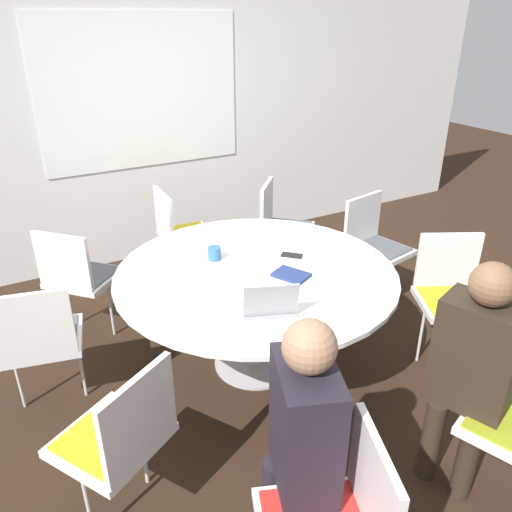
{
  "coord_description": "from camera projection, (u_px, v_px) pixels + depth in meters",
  "views": [
    {
      "loc": [
        -1.36,
        -2.42,
        2.17
      ],
      "look_at": [
        0.0,
        0.0,
        0.82
      ],
      "focal_mm": 35.0,
      "sensor_mm": 36.0,
      "label": 1
    }
  ],
  "objects": [
    {
      "name": "ground_plane",
      "position": [
        256.0,
        363.0,
        3.44
      ],
      "size": [
        16.0,
        16.0,
        0.0
      ],
      "primitive_type": "plane",
      "color": "black"
    },
    {
      "name": "wall_back",
      "position": [
        143.0,
        115.0,
        4.48
      ],
      "size": [
        8.0,
        0.07,
        2.7
      ],
      "color": "silver",
      "rests_on": "ground_plane"
    },
    {
      "name": "conference_table",
      "position": [
        256.0,
        283.0,
        3.17
      ],
      "size": [
        1.77,
        1.77,
        0.72
      ],
      "color": "#B7B7BC",
      "rests_on": "ground_plane"
    },
    {
      "name": "chair_2",
      "position": [
        451.0,
        289.0,
        3.31
      ],
      "size": [
        0.58,
        0.58,
        0.87
      ],
      "rotation": [
        0.0,
        0.0,
        8.94
      ],
      "color": "silver",
      "rests_on": "ground_plane"
    },
    {
      "name": "chair_3",
      "position": [
        373.0,
        240.0,
        4.02
      ],
      "size": [
        0.51,
        0.5,
        0.87
      ],
      "rotation": [
        0.0,
        0.0,
        9.62
      ],
      "color": "silver",
      "rests_on": "ground_plane"
    },
    {
      "name": "chair_4",
      "position": [
        281.0,
        222.0,
        4.37
      ],
      "size": [
        0.61,
        0.61,
        0.87
      ],
      "rotation": [
        0.0,
        0.0,
        10.27
      ],
      "color": "silver",
      "rests_on": "ground_plane"
    },
    {
      "name": "chair_5",
      "position": [
        180.0,
        229.0,
        4.23
      ],
      "size": [
        0.44,
        0.46,
        0.87
      ],
      "rotation": [
        0.0,
        0.0,
        10.95
      ],
      "color": "silver",
      "rests_on": "ground_plane"
    },
    {
      "name": "chair_6",
      "position": [
        78.0,
        273.0,
        3.52
      ],
      "size": [
        0.61,
        0.61,
        0.87
      ],
      "rotation": [
        0.0,
        0.0,
        11.74
      ],
      "color": "silver",
      "rests_on": "ground_plane"
    },
    {
      "name": "chair_7",
      "position": [
        39.0,
        336.0,
        2.82
      ],
      "size": [
        0.52,
        0.51,
        0.87
      ],
      "rotation": [
        0.0,
        0.0,
        12.34
      ],
      "color": "silver",
      "rests_on": "ground_plane"
    },
    {
      "name": "chair_8",
      "position": [
        120.0,
        433.0,
        2.17
      ],
      "size": [
        0.59,
        0.59,
        0.87
      ],
      "rotation": [
        0.0,
        0.0,
        13.1
      ],
      "color": "silver",
      "rests_on": "ground_plane"
    },
    {
      "name": "person_0",
      "position": [
        301.0,
        433.0,
        1.92
      ],
      "size": [
        0.34,
        0.42,
        1.22
      ],
      "rotation": [
        0.0,
        0.0,
        7.48
      ],
      "color": "#231E28",
      "rests_on": "ground_plane"
    },
    {
      "name": "person_1",
      "position": [
        473.0,
        362.0,
        2.31
      ],
      "size": [
        0.34,
        0.41,
        1.22
      ],
      "rotation": [
        0.0,
        0.0,
        8.19
      ],
      "color": "#2D2319",
      "rests_on": "ground_plane"
    },
    {
      "name": "laptop",
      "position": [
        269.0,
        305.0,
        2.65
      ],
      "size": [
        0.35,
        0.32,
        0.21
      ],
      "rotation": [
        0.0,
        0.0,
        2.77
      ],
      "color": "#99999E",
      "rests_on": "conference_table"
    },
    {
      "name": "spiral_notebook",
      "position": [
        291.0,
        275.0,
        3.05
      ],
      "size": [
        0.23,
        0.25,
        0.02
      ],
      "color": "navy",
      "rests_on": "conference_table"
    },
    {
      "name": "coffee_cup",
      "position": [
        214.0,
        253.0,
        3.25
      ],
      "size": [
        0.09,
        0.09,
        0.09
      ],
      "color": "#33669E",
      "rests_on": "conference_table"
    },
    {
      "name": "cell_phone",
      "position": [
        292.0,
        255.0,
        3.32
      ],
      "size": [
        0.15,
        0.15,
        0.01
      ],
      "color": "black",
      "rests_on": "conference_table"
    },
    {
      "name": "handbag",
      "position": [
        349.0,
        262.0,
        4.53
      ],
      "size": [
        0.36,
        0.16,
        0.28
      ],
      "color": "black",
      "rests_on": "ground_plane"
    }
  ]
}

